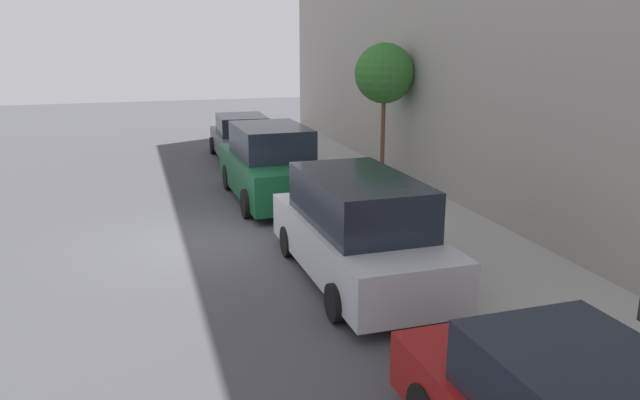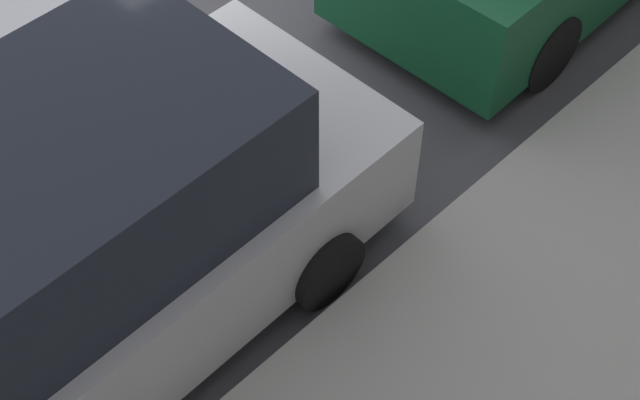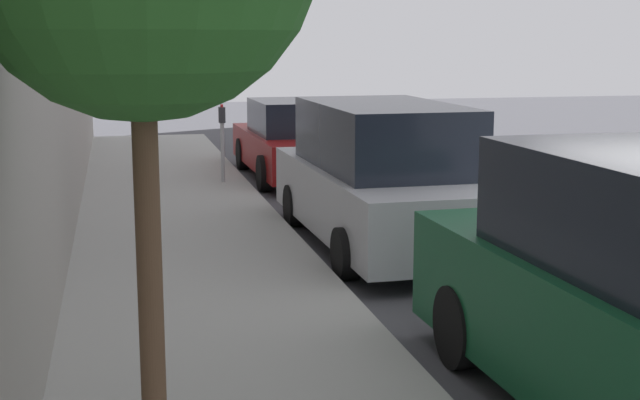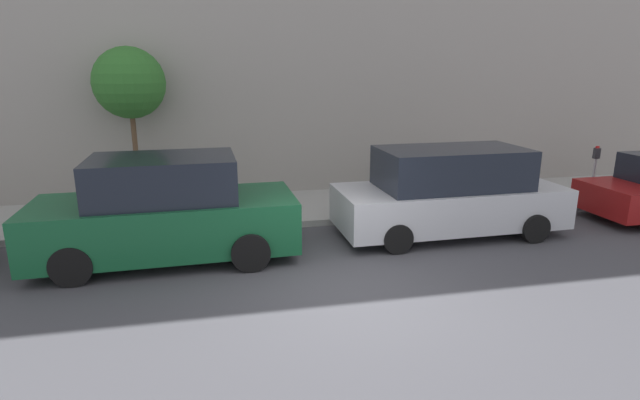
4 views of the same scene
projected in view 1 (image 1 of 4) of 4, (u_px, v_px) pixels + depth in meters
ground_plane at (204, 242)px, 13.23m from camera, size 60.00×60.00×0.00m
sidewalk at (417, 219)px, 14.60m from camera, size 2.91×32.00×0.15m
parked_minivan_second at (358, 230)px, 11.01m from camera, size 2.02×4.93×1.90m
parked_suv_third at (271, 165)px, 16.39m from camera, size 2.08×4.85×1.98m
parked_sedan_fourth at (242, 139)px, 21.78m from camera, size 1.92×4.55×1.54m
street_tree at (384, 74)px, 17.68m from camera, size 1.70×1.70×3.90m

